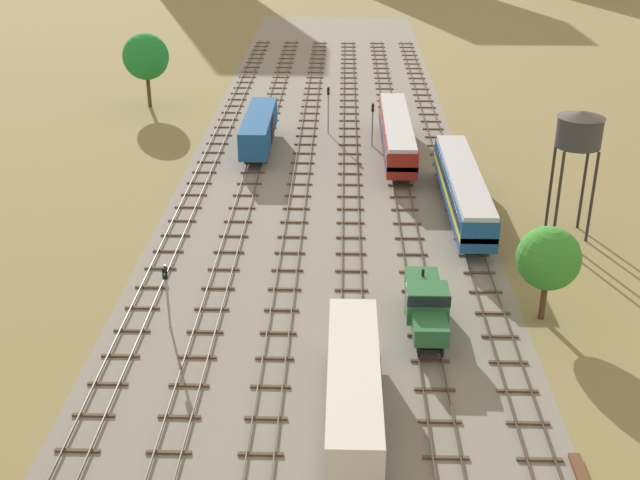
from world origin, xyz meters
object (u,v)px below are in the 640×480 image
(shunter_loco_centre_right_near, at_px, (426,303))
(water_tower, at_px, (579,132))
(freight_boxcar_left_far, at_px, (259,128))
(signal_post_mid, at_px, (373,118))
(signal_post_nearest, at_px, (328,104))
(diesel_railcar_centre_right_midfar, at_px, (397,133))
(freight_boxcar_centre_nearest, at_px, (354,386))
(diesel_railcar_right_mid, at_px, (463,188))
(signal_post_near, at_px, (167,288))

(shunter_loco_centre_right_near, bearing_deg, water_tower, 50.20)
(freight_boxcar_left_far, relative_size, signal_post_mid, 2.95)
(signal_post_nearest, bearing_deg, diesel_railcar_centre_right_midfar, -46.39)
(signal_post_mid, bearing_deg, signal_post_nearest, 139.66)
(freight_boxcar_centre_nearest, relative_size, signal_post_mid, 2.95)
(shunter_loco_centre_right_near, distance_m, diesel_railcar_right_mid, 19.82)
(shunter_loco_centre_right_near, relative_size, signal_post_mid, 1.78)
(signal_post_nearest, bearing_deg, shunter_loco_centre_right_near, -80.30)
(signal_post_nearest, bearing_deg, signal_post_mid, -40.34)
(signal_post_near, bearing_deg, water_tower, 27.97)
(freight_boxcar_left_far, distance_m, signal_post_nearest, 9.37)
(freight_boxcar_centre_nearest, distance_m, water_tower, 31.77)
(shunter_loco_centre_right_near, height_order, diesel_railcar_centre_right_midfar, diesel_railcar_centre_right_midfar)
(shunter_loco_centre_right_near, distance_m, diesel_railcar_centre_right_midfar, 34.67)
(shunter_loco_centre_right_near, height_order, diesel_railcar_right_mid, diesel_railcar_right_mid)
(freight_boxcar_centre_nearest, distance_m, signal_post_nearest, 52.27)
(diesel_railcar_right_mid, xyz_separation_m, diesel_railcar_centre_right_midfar, (-4.81, 15.45, 0.00))
(signal_post_nearest, height_order, signal_post_mid, signal_post_nearest)
(signal_post_nearest, distance_m, signal_post_near, 43.59)
(shunter_loco_centre_right_near, xyz_separation_m, signal_post_nearest, (-7.22, 42.24, 1.44))
(signal_post_nearest, bearing_deg, signal_post_near, -102.76)
(freight_boxcar_left_far, bearing_deg, freight_boxcar_centre_nearest, -78.26)
(water_tower, height_order, signal_post_mid, water_tower)
(freight_boxcar_centre_nearest, relative_size, signal_post_near, 3.02)
(freight_boxcar_centre_nearest, xyz_separation_m, signal_post_near, (-12.04, 9.70, 0.53))
(diesel_railcar_centre_right_midfar, relative_size, signal_post_nearest, 3.78)
(diesel_railcar_right_mid, relative_size, signal_post_near, 4.42)
(diesel_railcar_centre_right_midfar, bearing_deg, water_tower, -55.77)
(freight_boxcar_centre_nearest, distance_m, freight_boxcar_left_far, 47.30)
(freight_boxcar_centre_nearest, xyz_separation_m, signal_post_nearest, (-2.41, 52.21, 1.00))
(signal_post_nearest, xyz_separation_m, signal_post_near, (-9.63, -42.51, -0.46))
(diesel_railcar_right_mid, xyz_separation_m, signal_post_mid, (-7.22, 18.94, 0.45))
(signal_post_near, bearing_deg, signal_post_mid, 69.40)
(freight_boxcar_left_far, xyz_separation_m, signal_post_mid, (12.03, 1.81, 0.60))
(signal_post_mid, bearing_deg, freight_boxcar_left_far, -171.43)
(freight_boxcar_centre_nearest, height_order, signal_post_near, signal_post_near)
(freight_boxcar_centre_nearest, distance_m, signal_post_near, 15.47)
(freight_boxcar_left_far, relative_size, signal_post_nearest, 2.58)
(freight_boxcar_centre_nearest, height_order, diesel_railcar_right_mid, diesel_railcar_right_mid)
(signal_post_mid, bearing_deg, freight_boxcar_centre_nearest, -92.86)
(diesel_railcar_centre_right_midfar, height_order, freight_boxcar_left_far, diesel_railcar_centre_right_midfar)
(diesel_railcar_right_mid, bearing_deg, signal_post_near, -138.04)
(diesel_railcar_right_mid, distance_m, signal_post_nearest, 26.00)
(shunter_loco_centre_right_near, bearing_deg, freight_boxcar_left_far, 111.66)
(shunter_loco_centre_right_near, relative_size, diesel_railcar_centre_right_midfar, 0.41)
(freight_boxcar_centre_nearest, xyz_separation_m, signal_post_mid, (2.40, 48.12, 0.60))
(water_tower, xyz_separation_m, signal_post_near, (-29.83, -15.84, -5.85))
(shunter_loco_centre_right_near, height_order, water_tower, water_tower)
(signal_post_mid, bearing_deg, signal_post_near, -110.60)
(shunter_loco_centre_right_near, relative_size, signal_post_nearest, 1.56)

